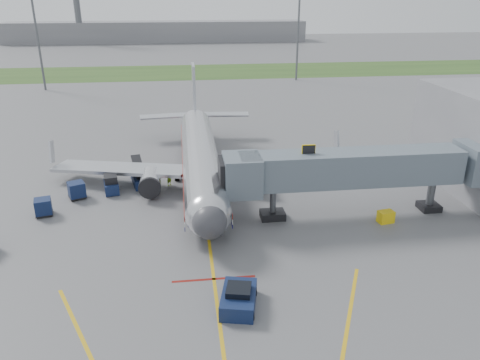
{
  "coord_description": "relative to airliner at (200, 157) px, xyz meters",
  "views": [
    {
      "loc": [
        -1.68,
        -32.43,
        19.13
      ],
      "look_at": [
        3.24,
        6.75,
        3.2
      ],
      "focal_mm": 35.0,
      "sensor_mm": 36.0,
      "label": 1
    }
  ],
  "objects": [
    {
      "name": "baggage_cart_a",
      "position": [
        -12.46,
        -3.4,
        -1.79
      ],
      "size": [
        2.03,
        2.03,
        1.67
      ],
      "color": "#0D1A3D",
      "rests_on": "ground"
    },
    {
      "name": "light_mast_left",
      "position": [
        -30.0,
        54.75,
        8.13
      ],
      "size": [
        2.0,
        0.44,
        20.4
      ],
      "color": "#595B60",
      "rests_on": "ground"
    },
    {
      "name": "belt_loader",
      "position": [
        -6.51,
        -0.25,
        -2.05
      ],
      "size": [
        2.43,
        5.04,
        2.38
      ],
      "color": "#0D1A3D",
      "rests_on": "ground"
    },
    {
      "name": "grass_strip",
      "position": [
        -0.0,
        74.75,
        -2.64
      ],
      "size": [
        300.0,
        25.0,
        0.01
      ],
      "primitive_type": "cube",
      "color": "#2D4C1E",
      "rests_on": "ground"
    },
    {
      "name": "distant_terminal",
      "position": [
        -10.0,
        154.75,
        1.35
      ],
      "size": [
        120.0,
        14.0,
        8.0
      ],
      "primitive_type": "cube",
      "color": "slate",
      "rests_on": "ground"
    },
    {
      "name": "ramp_worker",
      "position": [
        -3.41,
        -1.2,
        -1.79
      ],
      "size": [
        0.73,
        0.74,
        1.71
      ],
      "primitive_type": "imported",
      "rotation": [
        0.0,
        0.0,
        0.82
      ],
      "color": "#A5E71B",
      "rests_on": "ground"
    },
    {
      "name": "airliner",
      "position": [
        0.0,
        0.0,
        0.0
      ],
      "size": [
        32.1,
        35.67,
        10.25
      ],
      "color": "silver",
      "rests_on": "ground"
    },
    {
      "name": "ground_power_cart",
      "position": [
        15.85,
        -12.25,
        -2.11
      ],
      "size": [
        1.49,
        1.12,
        1.08
      ],
      "color": "yellow",
      "rests_on": "ground"
    },
    {
      "name": "ground",
      "position": [
        -0.0,
        -15.25,
        -2.65
      ],
      "size": [
        400.0,
        400.0,
        0.0
      ],
      "primitive_type": "plane",
      "color": "#565659",
      "rests_on": "ground"
    },
    {
      "name": "light_mast_right",
      "position": [
        25.0,
        59.75,
        8.13
      ],
      "size": [
        2.0,
        0.44,
        20.4
      ],
      "color": "#595B60",
      "rests_on": "ground"
    },
    {
      "name": "apron_markings",
      "position": [
        -0.0,
        -22.65,
        -2.64
      ],
      "size": [
        21.52,
        50.0,
        0.01
      ],
      "color": "gold",
      "rests_on": "ground"
    },
    {
      "name": "baggage_cart_c",
      "position": [
        -14.75,
        -6.96,
        -1.83
      ],
      "size": [
        1.79,
        1.79,
        1.6
      ],
      "color": "#0D1A3D",
      "rests_on": "ground"
    },
    {
      "name": "jet_bridge",
      "position": [
        12.86,
        -10.25,
        1.82
      ],
      "size": [
        25.3,
        4.0,
        6.9
      ],
      "color": "slate",
      "rests_on": "ground"
    },
    {
      "name": "pushback_tug",
      "position": [
        1.38,
        -22.57,
        -2.03
      ],
      "size": [
        2.89,
        3.93,
        1.48
      ],
      "color": "#0D1A3D",
      "rests_on": "ground"
    },
    {
      "name": "baggage_tug",
      "position": [
        -9.26,
        -2.24,
        -1.83
      ],
      "size": [
        1.86,
        2.85,
        1.84
      ],
      "color": "#0D1A3D",
      "rests_on": "ground"
    }
  ]
}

